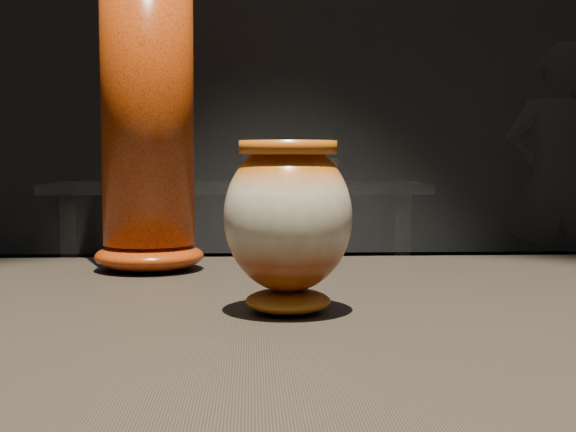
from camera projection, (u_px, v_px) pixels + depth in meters
name	position (u px, v px, depth m)	size (l,w,h in m)	color
main_vase	(288.00, 219.00, 0.75)	(0.15, 0.15, 0.16)	maroon
tall_vase	(148.00, 102.00, 1.02)	(0.17, 0.17, 0.44)	#B6460C
back_shelf	(238.00, 232.00, 4.32)	(2.00, 0.60, 0.90)	black
back_vase_left	(153.00, 166.00, 4.21)	(0.17, 0.17, 0.18)	brown
back_vase_mid	(258.00, 164.00, 4.34)	(0.19, 0.19, 0.20)	maroon
back_vase_right	(332.00, 170.00, 4.32)	(0.07, 0.07, 0.13)	brown
visitor	(555.00, 182.00, 5.13)	(0.64, 0.42, 1.76)	black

